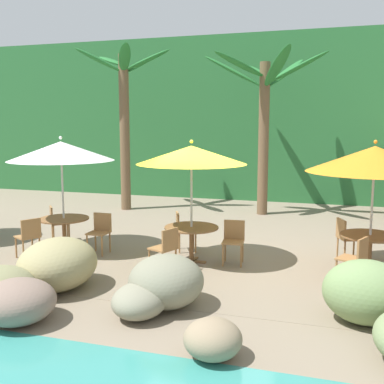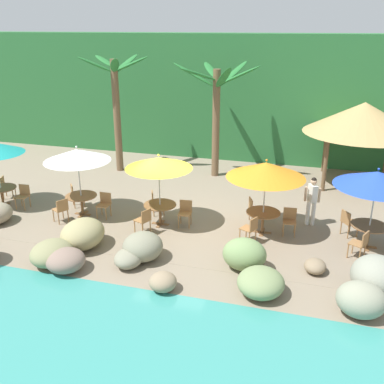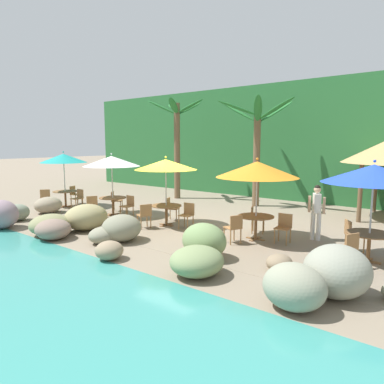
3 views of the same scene
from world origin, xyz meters
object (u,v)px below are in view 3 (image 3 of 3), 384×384
(dining_table_yellow, at_px, (166,209))
(chair_yellow_seaward, at_px, (187,213))
(umbrella_blue, at_px, (374,174))
(chair_blue_left, at_px, (348,247))
(chair_teal_left, at_px, (45,197))
(dining_table_teal, at_px, (65,194))
(chair_white_left, at_px, (92,205))
(palm_tree_nearest, at_px, (177,134))
(chair_teal_inland, at_px, (75,193))
(dining_table_white, at_px, (113,200))
(palm_tree_second, at_px, (257,133))
(chair_white_seaward, at_px, (128,205))
(chair_white_inland, at_px, (115,200))
(chair_teal_seaward, at_px, (78,197))
(dining_table_orange, at_px, (256,220))
(umbrella_yellow, at_px, (166,165))
(umbrella_white, at_px, (112,161))
(chair_yellow_left, at_px, (145,214))
(dining_table_blue, at_px, (369,238))
(chair_blue_inland, at_px, (352,233))
(chair_orange_seaward, at_px, (284,226))
(chair_yellow_inland, at_px, (171,207))
(waiter_in_white, at_px, (316,208))
(chair_orange_inland, at_px, (255,217))
(umbrella_teal, at_px, (63,158))
(umbrella_orange, at_px, (257,169))
(chair_orange_left, at_px, (234,227))

(dining_table_yellow, bearing_deg, chair_yellow_seaward, 11.87)
(umbrella_blue, bearing_deg, chair_blue_left, -109.27)
(chair_teal_left, relative_size, dining_table_yellow, 0.79)
(dining_table_teal, bearing_deg, chair_white_left, -12.79)
(palm_tree_nearest, bearing_deg, chair_teal_inland, -121.96)
(dining_table_white, distance_m, umbrella_blue, 9.72)
(palm_tree_second, bearing_deg, chair_white_left, -121.58)
(chair_white_seaward, height_order, chair_white_inland, same)
(chair_teal_seaward, relative_size, dining_table_orange, 0.79)
(chair_white_inland, height_order, umbrella_yellow, umbrella_yellow)
(chair_teal_left, distance_m, chair_white_inland, 3.40)
(umbrella_white, bearing_deg, palm_tree_second, 57.33)
(dining_table_yellow, distance_m, chair_yellow_left, 0.86)
(chair_white_inland, bearing_deg, dining_table_blue, -2.35)
(chair_blue_inland, bearing_deg, chair_orange_seaward, -168.78)
(chair_yellow_left, bearing_deg, chair_blue_inland, 14.68)
(chair_yellow_inland, height_order, chair_yellow_left, same)
(chair_teal_left, xyz_separation_m, dining_table_orange, (10.04, 1.18, 0.10))
(dining_table_white, distance_m, dining_table_yellow, 2.96)
(palm_tree_second, bearing_deg, waiter_in_white, -44.20)
(chair_white_left, xyz_separation_m, dining_table_blue, (9.92, 0.98, 0.10))
(chair_teal_seaward, bearing_deg, chair_orange_seaward, 2.85)
(chair_orange_inland, relative_size, umbrella_blue, 0.34)
(chair_yellow_seaward, distance_m, chair_yellow_left, 1.47)
(chair_teal_seaward, xyz_separation_m, chair_yellow_left, (5.11, -0.82, 0.00))
(umbrella_teal, relative_size, chair_white_inland, 2.96)
(palm_tree_second, bearing_deg, chair_blue_inland, -40.81)
(chair_orange_inland, xyz_separation_m, palm_tree_second, (-2.41, 4.49, 2.91))
(chair_teal_seaward, relative_size, chair_blue_left, 1.00)
(umbrella_orange, height_order, chair_blue_left, umbrella_orange)
(dining_table_teal, relative_size, chair_white_seaward, 1.26)
(dining_table_orange, bearing_deg, chair_orange_inland, 118.92)
(chair_white_inland, bearing_deg, chair_orange_left, -9.38)
(umbrella_teal, relative_size, chair_teal_seaward, 2.96)
(chair_teal_left, bearing_deg, umbrella_teal, 61.07)
(chair_teal_inland, xyz_separation_m, chair_yellow_left, (6.36, -1.45, 0.00))
(chair_yellow_seaward, bearing_deg, chair_orange_left, -16.18)
(chair_white_seaward, distance_m, chair_blue_inland, 8.20)
(dining_table_teal, bearing_deg, palm_tree_nearest, 65.45)
(dining_table_teal, height_order, chair_yellow_inland, chair_yellow_inland)
(chair_yellow_seaward, bearing_deg, palm_tree_nearest, 133.44)
(umbrella_teal, xyz_separation_m, palm_tree_nearest, (2.38, 5.22, 1.16))
(dining_table_white, height_order, chair_orange_seaward, chair_orange_seaward)
(dining_table_teal, relative_size, dining_table_blue, 1.00)
(chair_yellow_left, bearing_deg, chair_yellow_inland, 96.66)
(chair_orange_inland, xyz_separation_m, chair_blue_inland, (3.05, -0.23, 0.00))
(dining_table_white, distance_m, chair_white_seaward, 0.86)
(dining_table_yellow, xyz_separation_m, chair_orange_seaward, (4.26, 0.48, -0.10))
(umbrella_white, distance_m, chair_yellow_seaward, 4.17)
(dining_table_teal, xyz_separation_m, dining_table_white, (3.25, 0.12, 0.00))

